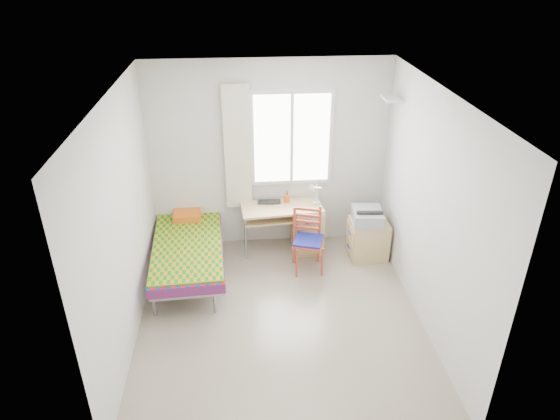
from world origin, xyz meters
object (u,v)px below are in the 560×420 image
(chair, at_px, (309,236))
(printer, at_px, (367,216))
(cabinet, at_px, (368,239))
(desk, at_px, (302,225))
(bed, at_px, (188,244))

(chair, xyz_separation_m, printer, (0.81, 0.18, 0.16))
(chair, distance_m, printer, 0.84)
(chair, xyz_separation_m, cabinet, (0.84, 0.20, -0.21))
(desk, height_order, printer, printer)
(chair, bearing_deg, desk, 110.20)
(cabinet, height_order, printer, printer)
(bed, relative_size, printer, 4.13)
(cabinet, xyz_separation_m, printer, (-0.04, -0.01, 0.37))
(chair, bearing_deg, cabinet, 30.36)
(bed, height_order, cabinet, bed)
(chair, height_order, printer, chair)
(bed, distance_m, printer, 2.38)
(bed, xyz_separation_m, chair, (1.55, -0.06, 0.09))
(chair, relative_size, cabinet, 1.58)
(desk, bearing_deg, cabinet, -22.15)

